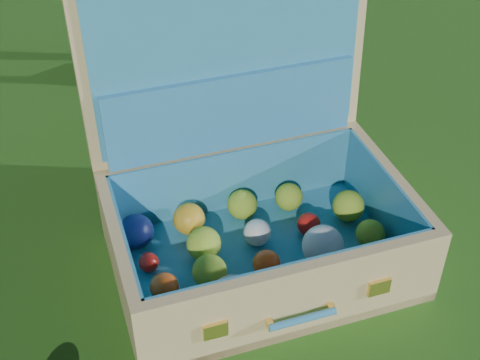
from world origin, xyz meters
name	(u,v)px	position (x,y,z in m)	size (l,w,h in m)	color
ground	(208,305)	(0.00, 0.00, 0.00)	(60.00, 60.00, 0.00)	#215114
suitcase	(250,185)	(0.18, 0.11, 0.18)	(0.74, 0.64, 0.62)	tan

